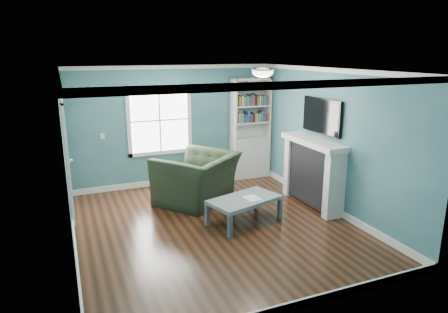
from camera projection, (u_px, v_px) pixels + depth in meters
name	position (u px, v px, depth m)	size (l,w,h in m)	color
floor	(215.00, 226.00, 6.79)	(5.00, 5.00, 0.00)	black
room_walls	(214.00, 135.00, 6.39)	(5.00, 5.00, 5.00)	#33626F
trim	(214.00, 156.00, 6.48)	(4.50, 5.00, 2.60)	white
window	(160.00, 120.00, 8.54)	(1.40, 0.06, 1.50)	white
bookshelf	(250.00, 138.00, 9.27)	(0.90, 0.35, 2.31)	silver
fireplace	(313.00, 173.00, 7.57)	(0.44, 1.58, 1.30)	black
tv	(322.00, 116.00, 7.34)	(0.06, 1.10, 0.65)	black
door	(67.00, 158.00, 6.96)	(0.12, 0.98, 2.17)	silver
ceiling_fixture	(263.00, 72.00, 6.56)	(0.38, 0.38, 0.15)	white
light_switch	(103.00, 136.00, 8.16)	(0.08, 0.01, 0.12)	white
recliner	(197.00, 170.00, 7.77)	(1.45, 0.94, 1.27)	black
coffee_table	(244.00, 201.00, 6.85)	(1.35, 0.98, 0.44)	#484F57
paper_sheet	(252.00, 198.00, 6.84)	(0.24, 0.30, 0.00)	white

